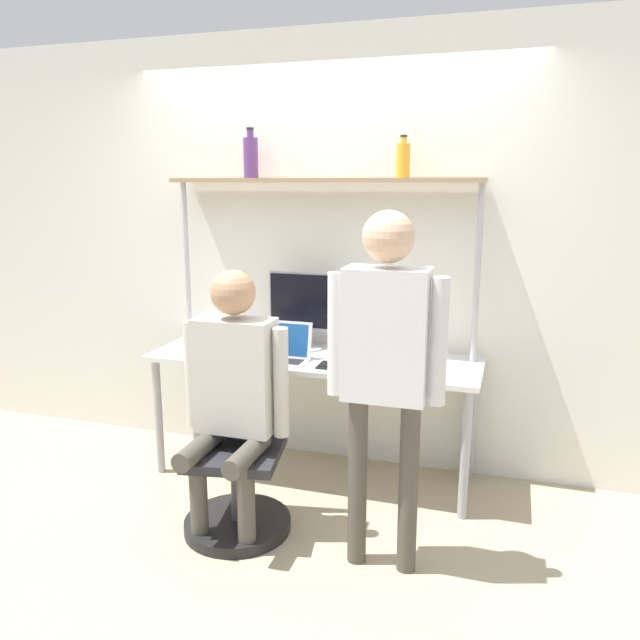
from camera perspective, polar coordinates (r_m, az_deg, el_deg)
The scene contains 12 objects.
ground_plane at distance 3.76m, azimuth -2.20°, elevation -16.03°, with size 12.00×12.00×0.00m, color tan.
wall_back at distance 3.97m, azimuth 0.90°, elevation 6.06°, with size 8.00×0.06×2.70m.
desk at distance 3.78m, azimuth -0.61°, elevation -4.49°, with size 1.99×0.62×0.77m.
shelf_unit at distance 3.79m, azimuth 0.16°, elevation 8.94°, with size 1.89×0.26×1.82m.
monitor at distance 3.87m, azimuth -1.21°, elevation 1.24°, with size 0.49×0.20×0.48m.
laptop at distance 3.69m, azimuth -3.55°, elevation -2.69°, with size 0.35×0.22×0.22m.
cell_phone at distance 3.57m, azimuth 0.45°, elevation -4.14°, with size 0.07×0.15×0.01m.
office_chair at distance 3.41m, azimuth -7.47°, elevation -14.07°, with size 0.56×0.56×0.91m.
person_seated at distance 3.17m, azimuth -7.97°, elevation -5.73°, with size 0.57×0.47×1.38m.
person_standing at distance 2.78m, azimuth 6.04°, elevation -2.60°, with size 0.54×0.23×1.68m.
bottle_amber at distance 3.67m, azimuth 7.60°, elevation 14.32°, with size 0.08×0.08×0.24m.
bottle_purple at distance 3.94m, azimuth -6.35°, elevation 14.61°, with size 0.09×0.09×0.30m.
Camera 1 is at (1.12, -3.11, 1.80)m, focal length 35.00 mm.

